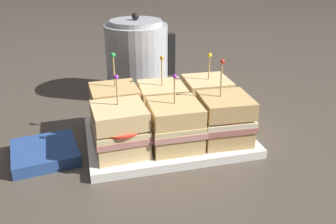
{
  "coord_description": "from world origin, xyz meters",
  "views": [
    {
      "loc": [
        -0.17,
        -0.67,
        0.38
      ],
      "look_at": [
        0.0,
        0.0,
        0.07
      ],
      "focal_mm": 38.0,
      "sensor_mm": 36.0,
      "label": 1
    }
  ],
  "objects_px": {
    "sandwich_front_center": "(175,125)",
    "sandwich_back_center": "(162,104)",
    "napkin_stack": "(45,152)",
    "sandwich_back_left": "(115,108)",
    "kettle_steel": "(137,59)",
    "sandwich_back_right": "(206,99)",
    "sandwich_front_left": "(120,130)",
    "sandwich_front_right": "(225,119)",
    "serving_platter": "(168,137)"
  },
  "relations": [
    {
      "from": "serving_platter",
      "to": "sandwich_back_center",
      "type": "bearing_deg",
      "value": 89.53
    },
    {
      "from": "napkin_stack",
      "to": "sandwich_front_center",
      "type": "bearing_deg",
      "value": -10.4
    },
    {
      "from": "serving_platter",
      "to": "sandwich_back_right",
      "type": "relative_size",
      "value": 2.2
    },
    {
      "from": "sandwich_front_left",
      "to": "sandwich_back_center",
      "type": "height_order",
      "value": "sandwich_back_center"
    },
    {
      "from": "sandwich_back_center",
      "to": "kettle_steel",
      "type": "distance_m",
      "value": 0.25
    },
    {
      "from": "sandwich_front_center",
      "to": "sandwich_back_center",
      "type": "relative_size",
      "value": 0.96
    },
    {
      "from": "serving_platter",
      "to": "sandwich_back_right",
      "type": "distance_m",
      "value": 0.13
    },
    {
      "from": "sandwich_back_center",
      "to": "sandwich_back_right",
      "type": "relative_size",
      "value": 1.0
    },
    {
      "from": "serving_platter",
      "to": "napkin_stack",
      "type": "height_order",
      "value": "napkin_stack"
    },
    {
      "from": "sandwich_front_left",
      "to": "sandwich_front_right",
      "type": "bearing_deg",
      "value": -1.06
    },
    {
      "from": "sandwich_back_center",
      "to": "kettle_steel",
      "type": "bearing_deg",
      "value": 93.18
    },
    {
      "from": "sandwich_back_right",
      "to": "sandwich_front_center",
      "type": "bearing_deg",
      "value": -134.16
    },
    {
      "from": "sandwich_front_right",
      "to": "sandwich_front_center",
      "type": "bearing_deg",
      "value": 179.28
    },
    {
      "from": "sandwich_back_center",
      "to": "serving_platter",
      "type": "bearing_deg",
      "value": -90.47
    },
    {
      "from": "sandwich_front_center",
      "to": "napkin_stack",
      "type": "distance_m",
      "value": 0.27
    },
    {
      "from": "serving_platter",
      "to": "napkin_stack",
      "type": "xyz_separation_m",
      "value": [
        -0.26,
        -0.01,
        0.0
      ]
    },
    {
      "from": "sandwich_front_left",
      "to": "sandwich_front_right",
      "type": "relative_size",
      "value": 0.91
    },
    {
      "from": "sandwich_back_center",
      "to": "napkin_stack",
      "type": "relative_size",
      "value": 1.12
    },
    {
      "from": "serving_platter",
      "to": "sandwich_front_right",
      "type": "distance_m",
      "value": 0.13
    },
    {
      "from": "sandwich_front_right",
      "to": "sandwich_back_right",
      "type": "height_order",
      "value": "sandwich_front_right"
    },
    {
      "from": "sandwich_back_left",
      "to": "sandwich_back_center",
      "type": "bearing_deg",
      "value": -1.32
    },
    {
      "from": "sandwich_front_left",
      "to": "kettle_steel",
      "type": "relative_size",
      "value": 0.68
    },
    {
      "from": "sandwich_back_left",
      "to": "kettle_steel",
      "type": "distance_m",
      "value": 0.26
    },
    {
      "from": "sandwich_front_left",
      "to": "sandwich_back_center",
      "type": "xyz_separation_m",
      "value": [
        0.11,
        0.11,
        -0.0
      ]
    },
    {
      "from": "serving_platter",
      "to": "kettle_steel",
      "type": "height_order",
      "value": "kettle_steel"
    },
    {
      "from": "napkin_stack",
      "to": "sandwich_back_center",
      "type": "bearing_deg",
      "value": 13.25
    },
    {
      "from": "sandwich_front_center",
      "to": "kettle_steel",
      "type": "bearing_deg",
      "value": 92.14
    },
    {
      "from": "sandwich_front_center",
      "to": "kettle_steel",
      "type": "xyz_separation_m",
      "value": [
        -0.01,
        0.35,
        0.04
      ]
    },
    {
      "from": "sandwich_back_center",
      "to": "kettle_steel",
      "type": "xyz_separation_m",
      "value": [
        -0.01,
        0.24,
        0.04
      ]
    },
    {
      "from": "serving_platter",
      "to": "sandwich_back_center",
      "type": "height_order",
      "value": "sandwich_back_center"
    },
    {
      "from": "sandwich_front_right",
      "to": "serving_platter",
      "type": "bearing_deg",
      "value": 152.1
    },
    {
      "from": "sandwich_front_left",
      "to": "kettle_steel",
      "type": "height_order",
      "value": "kettle_steel"
    },
    {
      "from": "napkin_stack",
      "to": "sandwich_back_left",
      "type": "bearing_deg",
      "value": 22.65
    },
    {
      "from": "sandwich_front_center",
      "to": "sandwich_back_center",
      "type": "xyz_separation_m",
      "value": [
        0.0,
        0.11,
        0.0
      ]
    },
    {
      "from": "sandwich_back_right",
      "to": "napkin_stack",
      "type": "relative_size",
      "value": 1.11
    },
    {
      "from": "kettle_steel",
      "to": "napkin_stack",
      "type": "xyz_separation_m",
      "value": [
        -0.24,
        -0.31,
        -0.09
      ]
    },
    {
      "from": "sandwich_front_left",
      "to": "sandwich_back_right",
      "type": "xyz_separation_m",
      "value": [
        0.22,
        0.11,
        -0.0
      ]
    },
    {
      "from": "sandwich_front_center",
      "to": "sandwich_back_right",
      "type": "distance_m",
      "value": 0.15
    },
    {
      "from": "serving_platter",
      "to": "napkin_stack",
      "type": "relative_size",
      "value": 2.44
    },
    {
      "from": "sandwich_back_center",
      "to": "sandwich_back_right",
      "type": "bearing_deg",
      "value": 1.05
    },
    {
      "from": "sandwich_front_left",
      "to": "napkin_stack",
      "type": "xyz_separation_m",
      "value": [
        -0.15,
        0.04,
        -0.05
      ]
    },
    {
      "from": "serving_platter",
      "to": "napkin_stack",
      "type": "distance_m",
      "value": 0.26
    },
    {
      "from": "sandwich_back_right",
      "to": "sandwich_back_center",
      "type": "bearing_deg",
      "value": -178.95
    },
    {
      "from": "sandwich_front_right",
      "to": "kettle_steel",
      "type": "height_order",
      "value": "kettle_steel"
    },
    {
      "from": "sandwich_back_right",
      "to": "sandwich_back_left",
      "type": "bearing_deg",
      "value": 179.86
    },
    {
      "from": "kettle_steel",
      "to": "sandwich_back_left",
      "type": "bearing_deg",
      "value": -111.01
    },
    {
      "from": "sandwich_front_center",
      "to": "kettle_steel",
      "type": "height_order",
      "value": "kettle_steel"
    },
    {
      "from": "serving_platter",
      "to": "sandwich_front_center",
      "type": "height_order",
      "value": "sandwich_front_center"
    },
    {
      "from": "sandwich_back_right",
      "to": "sandwich_front_left",
      "type": "bearing_deg",
      "value": -153.55
    },
    {
      "from": "sandwich_back_right",
      "to": "serving_platter",
      "type": "bearing_deg",
      "value": -152.67
    }
  ]
}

